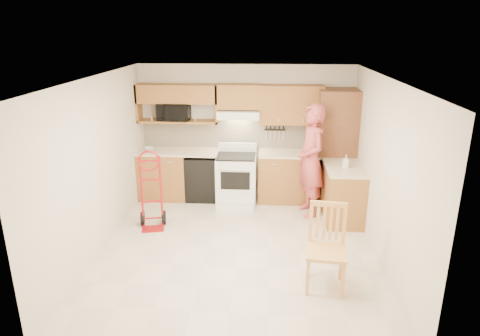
# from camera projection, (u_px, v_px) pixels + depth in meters

# --- Properties ---
(floor) EXTENTS (4.00, 4.50, 0.02)m
(floor) POSITION_uv_depth(u_px,v_px,m) (238.00, 249.00, 6.34)
(floor) COLOR beige
(floor) RESTS_ON ground
(ceiling) EXTENTS (4.00, 4.50, 0.02)m
(ceiling) POSITION_uv_depth(u_px,v_px,m) (238.00, 77.00, 5.54)
(ceiling) COLOR white
(ceiling) RESTS_ON ground
(wall_back) EXTENTS (4.00, 0.02, 2.50)m
(wall_back) POSITION_uv_depth(u_px,v_px,m) (246.00, 131.00, 8.08)
(wall_back) COLOR beige
(wall_back) RESTS_ON ground
(wall_front) EXTENTS (4.00, 0.02, 2.50)m
(wall_front) POSITION_uv_depth(u_px,v_px,m) (221.00, 249.00, 3.80)
(wall_front) COLOR beige
(wall_front) RESTS_ON ground
(wall_left) EXTENTS (0.02, 4.50, 2.50)m
(wall_left) POSITION_uv_depth(u_px,v_px,m) (97.00, 166.00, 6.06)
(wall_left) COLOR beige
(wall_left) RESTS_ON ground
(wall_right) EXTENTS (0.02, 4.50, 2.50)m
(wall_right) POSITION_uv_depth(u_px,v_px,m) (384.00, 172.00, 5.82)
(wall_right) COLOR beige
(wall_right) RESTS_ON ground
(backsplash) EXTENTS (3.92, 0.03, 0.55)m
(backsplash) POSITION_uv_depth(u_px,v_px,m) (246.00, 134.00, 8.07)
(backsplash) COLOR beige
(backsplash) RESTS_ON wall_back
(lower_cab_left) EXTENTS (0.90, 0.60, 0.90)m
(lower_cab_left) POSITION_uv_depth(u_px,v_px,m) (164.00, 175.00, 8.13)
(lower_cab_left) COLOR #9E692D
(lower_cab_left) RESTS_ON ground
(dishwasher) EXTENTS (0.60, 0.60, 0.85)m
(dishwasher) POSITION_uv_depth(u_px,v_px,m) (203.00, 177.00, 8.09)
(dishwasher) COLOR black
(dishwasher) RESTS_ON ground
(lower_cab_right) EXTENTS (1.14, 0.60, 0.90)m
(lower_cab_right) POSITION_uv_depth(u_px,v_px,m) (289.00, 177.00, 7.99)
(lower_cab_right) COLOR #9E692D
(lower_cab_right) RESTS_ON ground
(countertop_left) EXTENTS (1.50, 0.63, 0.04)m
(countertop_left) POSITION_uv_depth(u_px,v_px,m) (178.00, 151.00, 7.96)
(countertop_left) COLOR beige
(countertop_left) RESTS_ON lower_cab_left
(countertop_right) EXTENTS (1.14, 0.63, 0.04)m
(countertop_right) POSITION_uv_depth(u_px,v_px,m) (290.00, 153.00, 7.84)
(countertop_right) COLOR beige
(countertop_right) RESTS_ON lower_cab_right
(cab_return_right) EXTENTS (0.60, 1.00, 0.90)m
(cab_return_right) POSITION_uv_depth(u_px,v_px,m) (343.00, 194.00, 7.18)
(cab_return_right) COLOR #9E692D
(cab_return_right) RESTS_ON ground
(countertop_return) EXTENTS (0.63, 1.00, 0.04)m
(countertop_return) POSITION_uv_depth(u_px,v_px,m) (345.00, 168.00, 7.03)
(countertop_return) COLOR beige
(countertop_return) RESTS_ON cab_return_right
(pantry_tall) EXTENTS (0.70, 0.60, 2.10)m
(pantry_tall) POSITION_uv_depth(u_px,v_px,m) (335.00, 147.00, 7.75)
(pantry_tall) COLOR brown
(pantry_tall) RESTS_ON ground
(upper_cab_left) EXTENTS (1.50, 0.33, 0.34)m
(upper_cab_left) POSITION_uv_depth(u_px,v_px,m) (177.00, 94.00, 7.76)
(upper_cab_left) COLOR #9E692D
(upper_cab_left) RESTS_ON wall_back
(upper_shelf_mw) EXTENTS (1.50, 0.33, 0.04)m
(upper_shelf_mw) POSITION_uv_depth(u_px,v_px,m) (178.00, 121.00, 7.92)
(upper_shelf_mw) COLOR #9E692D
(upper_shelf_mw) RESTS_ON wall_back
(upper_cab_center) EXTENTS (0.76, 0.33, 0.44)m
(upper_cab_center) POSITION_uv_depth(u_px,v_px,m) (239.00, 96.00, 7.70)
(upper_cab_center) COLOR #9E692D
(upper_cab_center) RESTS_ON wall_back
(upper_cab_right) EXTENTS (1.14, 0.33, 0.70)m
(upper_cab_right) POSITION_uv_depth(u_px,v_px,m) (291.00, 105.00, 7.69)
(upper_cab_right) COLOR #9E692D
(upper_cab_right) RESTS_ON wall_back
(range_hood) EXTENTS (0.76, 0.46, 0.14)m
(range_hood) POSITION_uv_depth(u_px,v_px,m) (239.00, 114.00, 7.74)
(range_hood) COLOR white
(range_hood) RESTS_ON wall_back
(knife_strip) EXTENTS (0.40, 0.05, 0.29)m
(knife_strip) POSITION_uv_depth(u_px,v_px,m) (275.00, 133.00, 8.00)
(knife_strip) COLOR black
(knife_strip) RESTS_ON backsplash
(microwave) EXTENTS (0.59, 0.41, 0.32)m
(microwave) POSITION_uv_depth(u_px,v_px,m) (174.00, 111.00, 7.87)
(microwave) COLOR black
(microwave) RESTS_ON upper_shelf_mw
(range) EXTENTS (0.72, 0.95, 1.07)m
(range) POSITION_uv_depth(u_px,v_px,m) (236.00, 176.00, 7.83)
(range) COLOR white
(range) RESTS_ON ground
(person) EXTENTS (0.63, 0.81, 1.95)m
(person) POSITION_uv_depth(u_px,v_px,m) (311.00, 161.00, 7.24)
(person) COLOR #B74549
(person) RESTS_ON ground
(hand_truck) EXTENTS (0.54, 0.51, 1.18)m
(hand_truck) POSITION_uv_depth(u_px,v_px,m) (151.00, 194.00, 6.83)
(hand_truck) COLOR #A21317
(hand_truck) RESTS_ON ground
(dining_chair) EXTENTS (0.54, 0.58, 1.08)m
(dining_chair) POSITION_uv_depth(u_px,v_px,m) (326.00, 249.00, 5.24)
(dining_chair) COLOR #E3AD55
(dining_chair) RESTS_ON ground
(soap_bottle) EXTENTS (0.12, 0.12, 0.21)m
(soap_bottle) POSITION_uv_depth(u_px,v_px,m) (346.00, 161.00, 6.97)
(soap_bottle) COLOR white
(soap_bottle) RESTS_ON countertop_return
(bowl) EXTENTS (0.26, 0.26, 0.05)m
(bowl) POSITION_uv_depth(u_px,v_px,m) (150.00, 149.00, 7.98)
(bowl) COLOR white
(bowl) RESTS_ON countertop_left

